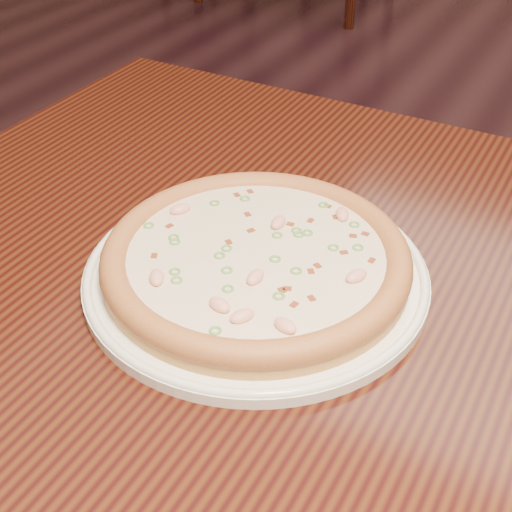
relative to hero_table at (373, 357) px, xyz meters
The scene contains 3 objects.
hero_table is the anchor object (origin of this frame).
plate 0.17m from the hero_table, 157.38° to the right, with size 0.35×0.35×0.02m.
pizza 0.18m from the hero_table, 157.31° to the right, with size 0.32×0.32×0.03m.
Camera 1 is at (0.42, -0.63, 1.21)m, focal length 50.00 mm.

